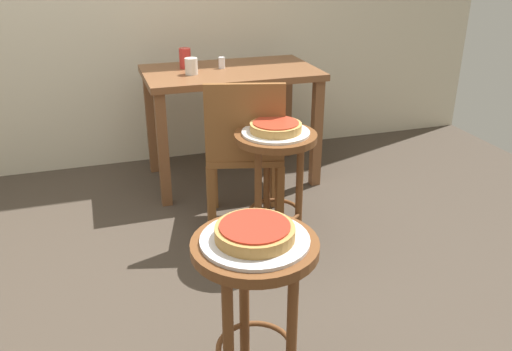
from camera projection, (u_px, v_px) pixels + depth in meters
ground_plane at (112, 296)px, 2.40m from camera, size 6.00×6.00×0.00m
stool_foreground at (255, 284)px, 1.69m from camera, size 0.40×0.40×0.63m
serving_plate_foreground at (255, 240)px, 1.62m from camera, size 0.34×0.34×0.01m
pizza_foreground at (255, 232)px, 1.61m from camera, size 0.25×0.25×0.05m
stool_middle at (275, 164)px, 2.60m from camera, size 0.40×0.40×0.63m
serving_plate_middle at (276, 132)px, 2.53m from camera, size 0.33×0.33×0.01m
pizza_middle at (276, 127)px, 2.52m from camera, size 0.25×0.25×0.05m
dining_table at (231, 88)px, 3.35m from camera, size 1.08×0.64×0.74m
cup_near_edge at (191, 66)px, 3.16m from camera, size 0.08×0.08×0.10m
cup_far_edge at (185, 58)px, 3.31m from camera, size 0.07×0.07×0.13m
condiment_shaker at (222, 63)px, 3.32m from camera, size 0.04×0.04×0.07m
wooden_chair at (245, 149)px, 2.79m from camera, size 0.49×0.49×0.85m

